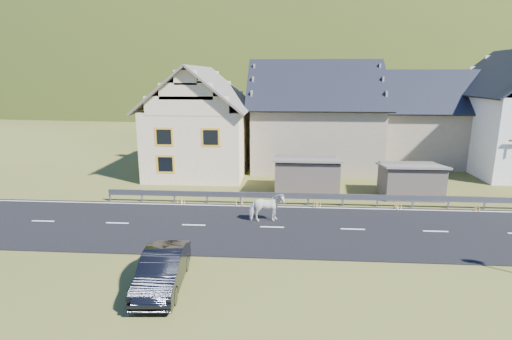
{
  "coord_description": "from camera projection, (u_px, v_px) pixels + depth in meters",
  "views": [
    {
      "loc": [
        -3.48,
        -18.84,
        7.47
      ],
      "look_at": [
        -5.02,
        2.97,
        2.27
      ],
      "focal_mm": 28.0,
      "sensor_mm": 36.0,
      "label": 1
    }
  ],
  "objects": [
    {
      "name": "horse",
      "position": [
        267.0,
        207.0,
        20.68
      ],
      "size": [
        1.17,
        1.92,
        1.51
      ],
      "primitive_type": "imported",
      "rotation": [
        0.0,
        0.0,
        1.78
      ],
      "color": "white",
      "rests_on": "road"
    },
    {
      "name": "ground",
      "position": [
        353.0,
        230.0,
        19.77
      ],
      "size": [
        160.0,
        160.0,
        0.0
      ],
      "primitive_type": "plane",
      "color": "#404317",
      "rests_on": "ground"
    },
    {
      "name": "lane_markings",
      "position": [
        353.0,
        229.0,
        19.76
      ],
      "size": [
        60.0,
        6.6,
        0.01
      ],
      "primitive_type": "cube",
      "color": "silver",
      "rests_on": "road"
    },
    {
      "name": "shed_right",
      "position": [
        410.0,
        181.0,
        25.05
      ],
      "size": [
        3.8,
        2.9,
        2.2
      ],
      "primitive_type": "cube",
      "color": "#61564B",
      "rests_on": "ground"
    },
    {
      "name": "house_stone_b",
      "position": [
        428.0,
        113.0,
        34.67
      ],
      "size": [
        9.8,
        8.8,
        8.1
      ],
      "color": "gray",
      "rests_on": "ground"
    },
    {
      "name": "shed_left",
      "position": [
        306.0,
        176.0,
        25.96
      ],
      "size": [
        4.3,
        3.3,
        2.4
      ],
      "primitive_type": "cube",
      "color": "#61564B",
      "rests_on": "ground"
    },
    {
      "name": "road",
      "position": [
        353.0,
        230.0,
        19.77
      ],
      "size": [
        60.0,
        7.0,
        0.04
      ],
      "primitive_type": "cube",
      "color": "black",
      "rests_on": "ground"
    },
    {
      "name": "conifer_patch",
      "position": [
        125.0,
        80.0,
        128.89
      ],
      "size": [
        76.0,
        50.0,
        28.0
      ],
      "primitive_type": "ellipsoid",
      "color": "black",
      "rests_on": "ground"
    },
    {
      "name": "car",
      "position": [
        162.0,
        270.0,
        14.31
      ],
      "size": [
        1.72,
        4.15,
        1.34
      ],
      "primitive_type": "imported",
      "rotation": [
        0.0,
        0.0,
        0.08
      ],
      "color": "black",
      "rests_on": "ground"
    },
    {
      "name": "house_cream",
      "position": [
        200.0,
        116.0,
        31.09
      ],
      "size": [
        7.8,
        9.8,
        8.3
      ],
      "color": "#FFE6B5",
      "rests_on": "ground"
    },
    {
      "name": "guardrail",
      "position": [
        343.0,
        197.0,
        23.21
      ],
      "size": [
        28.1,
        0.09,
        0.75
      ],
      "color": "#93969B",
      "rests_on": "ground"
    },
    {
      "name": "mountain",
      "position": [
        301.0,
        132.0,
        198.73
      ],
      "size": [
        440.0,
        280.0,
        260.0
      ],
      "primitive_type": "ellipsoid",
      "color": "#2C3F16",
      "rests_on": "ground"
    },
    {
      "name": "house_stone_a",
      "position": [
        314.0,
        110.0,
        33.32
      ],
      "size": [
        10.8,
        9.8,
        8.9
      ],
      "color": "gray",
      "rests_on": "ground"
    }
  ]
}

